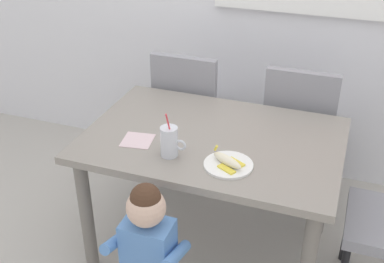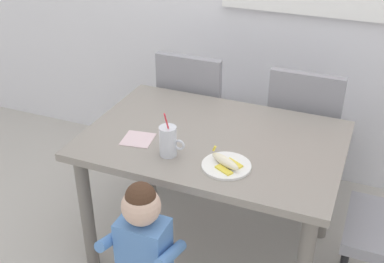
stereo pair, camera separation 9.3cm
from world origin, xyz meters
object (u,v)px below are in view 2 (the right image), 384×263
object	(u,v)px
dining_chair_right	(304,130)
milk_cup	(168,143)
dining_table	(213,155)
peeled_banana	(226,162)
toddler_standing	(143,242)
snack_plate	(226,166)
paper_napkin	(138,139)
dining_chair_left	(195,111)

from	to	relation	value
dining_chair_right	milk_cup	distance (m)	1.05
dining_table	peeled_banana	xyz separation A→B (m)	(0.15, -0.24, 0.14)
toddler_standing	milk_cup	world-z (taller)	milk_cup
toddler_standing	snack_plate	distance (m)	0.51
toddler_standing	milk_cup	distance (m)	0.47
dining_table	snack_plate	bearing A→B (deg)	-57.75
peeled_banana	snack_plate	bearing A→B (deg)	69.13
dining_table	toddler_standing	distance (m)	0.63
snack_plate	peeled_banana	xyz separation A→B (m)	(-0.00, -0.01, 0.03)
milk_cup	paper_napkin	size ratio (longest dim) A/B	1.64
paper_napkin	dining_chair_left	bearing A→B (deg)	90.71
dining_chair_right	snack_plate	bearing A→B (deg)	76.36
dining_table	snack_plate	xyz separation A→B (m)	(0.15, -0.24, 0.11)
dining_table	dining_chair_right	distance (m)	0.74
dining_table	dining_chair_left	xyz separation A→B (m)	(-0.35, 0.63, -0.11)
dining_chair_left	milk_cup	world-z (taller)	milk_cup
toddler_standing	peeled_banana	xyz separation A→B (m)	(0.25, 0.37, 0.26)
dining_table	milk_cup	bearing A→B (deg)	-120.17
milk_cup	peeled_banana	distance (m)	0.29
snack_plate	dining_table	bearing A→B (deg)	122.25
dining_chair_right	milk_cup	xyz separation A→B (m)	(-0.50, -0.88, 0.28)
dining_chair_right	peeled_banana	size ratio (longest dim) A/B	5.62
dining_chair_left	paper_napkin	world-z (taller)	dining_chair_left
dining_chair_right	peeled_banana	distance (m)	0.94
dining_table	dining_chair_right	xyz separation A→B (m)	(0.36, 0.64, -0.11)
dining_chair_right	toddler_standing	world-z (taller)	dining_chair_right
toddler_standing	dining_chair_right	bearing A→B (deg)	69.71
dining_chair_right	toddler_standing	distance (m)	1.33
dining_chair_right	peeled_banana	world-z (taller)	dining_chair_right
milk_cup	paper_napkin	bearing A→B (deg)	160.71
dining_table	milk_cup	xyz separation A→B (m)	(-0.14, -0.24, 0.18)
dining_table	paper_napkin	world-z (taller)	paper_napkin
snack_plate	paper_napkin	distance (m)	0.50
milk_cup	paper_napkin	world-z (taller)	milk_cup
milk_cup	snack_plate	bearing A→B (deg)	1.10
milk_cup	peeled_banana	bearing A→B (deg)	-0.25
snack_plate	dining_chair_left	bearing A→B (deg)	120.25
toddler_standing	milk_cup	bearing A→B (deg)	96.36
peeled_banana	dining_chair_left	bearing A→B (deg)	119.93
peeled_banana	paper_napkin	bearing A→B (deg)	171.60
peeled_banana	toddler_standing	bearing A→B (deg)	-123.98
dining_chair_left	dining_chair_right	bearing A→B (deg)	-178.97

